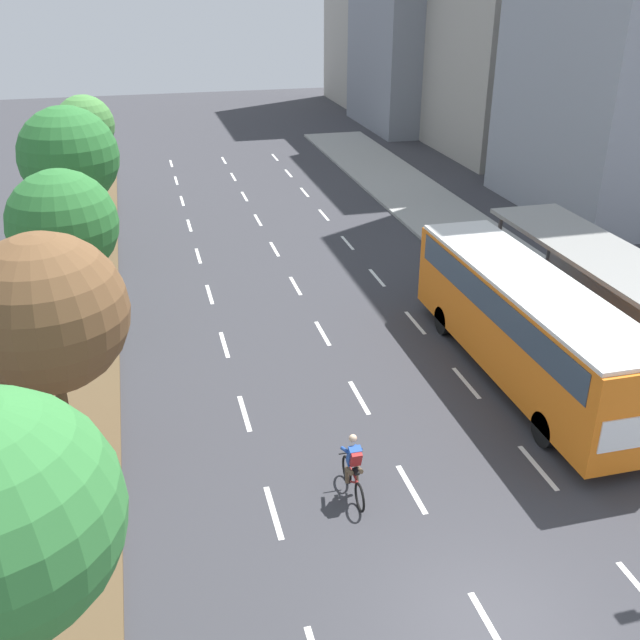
{
  "coord_description": "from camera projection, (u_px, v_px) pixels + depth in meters",
  "views": [
    {
      "loc": [
        -5.8,
        -9.2,
        11.73
      ],
      "look_at": [
        -0.43,
        11.87,
        1.2
      ],
      "focal_mm": 41.0,
      "sensor_mm": 36.0,
      "label": 1
    }
  ],
  "objects": [
    {
      "name": "ground_plane",
      "position": [
        489.0,
        626.0,
        14.42
      ],
      "size": [
        140.0,
        140.0,
        0.0
      ],
      "primitive_type": "plane",
      "color": "#38383D"
    },
    {
      "name": "median_strip",
      "position": [
        86.0,
        282.0,
        29.99
      ],
      "size": [
        2.6,
        52.0,
        0.12
      ],
      "primitive_type": "cube",
      "color": "brown",
      "rests_on": "ground"
    },
    {
      "name": "sidewalk_right",
      "position": [
        479.0,
        245.0,
        33.89
      ],
      "size": [
        4.5,
        52.0,
        0.15
      ],
      "primitive_type": "cube",
      "color": "#9E9E99",
      "rests_on": "ground"
    },
    {
      "name": "lane_divider_left",
      "position": [
        210.0,
        294.0,
        29.01
      ],
      "size": [
        0.14,
        46.24,
        0.01
      ],
      "color": "white",
      "rests_on": "ground"
    },
    {
      "name": "lane_divider_center",
      "position": [
        295.0,
        286.0,
        29.79
      ],
      "size": [
        0.14,
        46.24,
        0.01
      ],
      "color": "white",
      "rests_on": "ground"
    },
    {
      "name": "lane_divider_right",
      "position": [
        377.0,
        278.0,
        30.57
      ],
      "size": [
        0.14,
        46.24,
        0.01
      ],
      "color": "white",
      "rests_on": "ground"
    },
    {
      "name": "bus_shelter",
      "position": [
        613.0,
        288.0,
        24.88
      ],
      "size": [
        2.9,
        12.0,
        2.86
      ],
      "color": "gray",
      "rests_on": "sidewalk_right"
    },
    {
      "name": "bus",
      "position": [
        526.0,
        318.0,
        22.28
      ],
      "size": [
        2.54,
        11.29,
        3.37
      ],
      "color": "orange",
      "rests_on": "ground"
    },
    {
      "name": "cyclist",
      "position": [
        353.0,
        469.0,
        17.65
      ],
      "size": [
        0.46,
        1.82,
        1.71
      ],
      "color": "black",
      "rests_on": "ground"
    },
    {
      "name": "median_tree_second",
      "position": [
        46.0,
        314.0,
        17.33
      ],
      "size": [
        3.91,
        3.91,
        6.16
      ],
      "color": "brown",
      "rests_on": "median_strip"
    },
    {
      "name": "median_tree_third",
      "position": [
        63.0,
        225.0,
        23.88
      ],
      "size": [
        3.61,
        3.61,
        5.83
      ],
      "color": "brown",
      "rests_on": "median_strip"
    },
    {
      "name": "median_tree_fourth",
      "position": [
        69.0,
        157.0,
        30.11
      ],
      "size": [
        4.1,
        4.1,
        6.62
      ],
      "color": "brown",
      "rests_on": "median_strip"
    },
    {
      "name": "median_tree_fifth",
      "position": [
        85.0,
        125.0,
        36.74
      ],
      "size": [
        2.95,
        2.95,
        5.92
      ],
      "color": "brown",
      "rests_on": "median_strip"
    },
    {
      "name": "building_far_right",
      "position": [
        423.0,
        31.0,
        56.92
      ],
      "size": [
        8.99,
        11.21,
        14.52
      ],
      "primitive_type": "cube",
      "color": "gray",
      "rests_on": "ground"
    }
  ]
}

